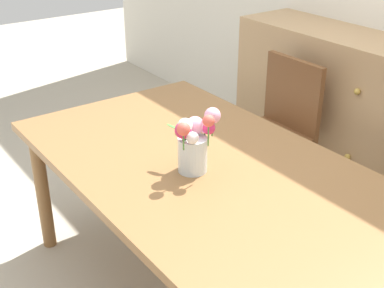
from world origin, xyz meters
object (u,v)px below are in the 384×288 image
at_px(dining_table, 207,180).
at_px(dresser, 336,112).
at_px(flower_vase, 194,141).
at_px(chair_left, 277,125).

xyz_separation_m(dining_table, dresser, (-0.40, 1.33, -0.15)).
bearing_deg(dresser, dining_table, -73.18).
xyz_separation_m(dining_table, flower_vase, (0.00, -0.07, 0.21)).
height_order(dining_table, chair_left, chair_left).
relative_size(dining_table, flower_vase, 6.80).
distance_m(chair_left, dresser, 0.47).
relative_size(dining_table, chair_left, 2.05).
bearing_deg(dresser, chair_left, -95.88).
bearing_deg(dresser, flower_vase, -73.92).
bearing_deg(chair_left, dining_table, 117.49).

